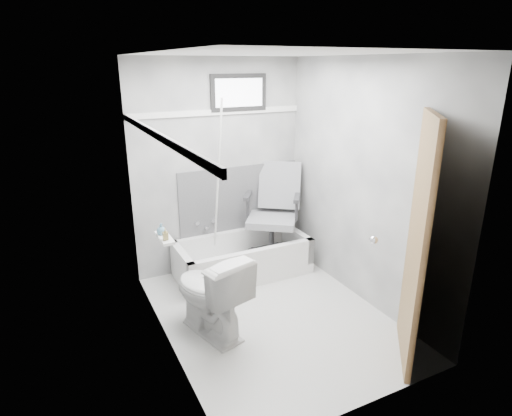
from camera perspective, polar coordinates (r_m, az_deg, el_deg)
floor at (r=4.28m, az=2.15°, el=-14.17°), size 2.60×2.60×0.00m
ceiling at (r=3.60m, az=2.64°, el=19.92°), size 2.60×2.60×0.00m
wall_back at (r=4.91m, az=-4.96°, el=5.41°), size 2.00×0.02×2.40m
wall_front at (r=2.77m, az=15.43°, el=-5.89°), size 2.00×0.02×2.40m
wall_left at (r=3.42m, az=-12.48°, el=-0.90°), size 0.02×2.60×2.40m
wall_right at (r=4.32m, az=14.10°, el=3.07°), size 0.02×2.60×2.40m
bathtub at (r=4.95m, az=-1.81°, el=-6.55°), size 1.50×0.70×0.42m
office_chair at (r=4.96m, az=2.14°, el=-0.68°), size 0.89×0.89×1.11m
toilet at (r=3.88m, az=-6.19°, el=-11.28°), size 0.64×0.89×0.78m
door at (r=3.55m, az=26.94°, el=-5.31°), size 0.78×0.78×2.00m
window at (r=4.87m, az=-2.34°, el=15.13°), size 0.66×0.04×0.40m
backerboard at (r=5.10m, az=-2.19°, el=1.31°), size 1.50×0.02×0.78m
trim_back at (r=4.79m, az=-5.12°, el=12.61°), size 2.00×0.02×0.06m
trim_left at (r=3.28m, az=-13.02°, el=9.40°), size 0.02×2.60×0.06m
pole at (r=4.69m, az=-5.14°, el=2.87°), size 0.02×0.40×1.92m
shelf at (r=3.77m, az=-12.09°, el=-3.89°), size 0.10×0.32×0.02m
soap_bottle_a at (r=3.67m, az=-11.99°, el=-3.41°), size 0.05×0.05×0.10m
soap_bottle_b at (r=3.80m, az=-12.53°, el=-2.77°), size 0.11×0.11×0.10m
faucet at (r=5.00m, az=-6.76°, el=-2.18°), size 0.26×0.10×0.16m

